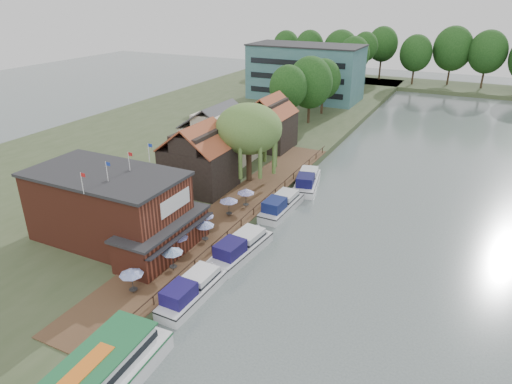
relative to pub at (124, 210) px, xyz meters
The scene contains 28 objects.
ground 14.79m from the pub, ahead, with size 260.00×260.00×0.00m, color #4A5656.
land_bank 39.61m from the pub, 113.96° to the left, with size 50.00×140.00×1.00m, color #384728.
quay_deck 13.04m from the pub, 61.39° to the left, with size 6.00×50.00×0.10m, color #47301E.
quay_rail 14.76m from the pub, 52.89° to the left, with size 0.20×49.00×1.00m, color black, non-canonical shape.
pub is the anchor object (origin of this frame).
hotel_block 71.49m from the pub, 96.43° to the left, with size 25.40×12.40×12.30m, color #38666B, non-canonical shape.
cottage_a 15.05m from the pub, 93.81° to the left, with size 8.60×7.60×8.50m, color black, non-canonical shape.
cottage_b 25.33m from the pub, 99.09° to the left, with size 9.60×8.60×8.50m, color beige, non-canonical shape.
cottage_c 34.01m from the pub, 90.00° to the left, with size 7.60×7.60×8.50m, color black, non-canonical shape.
willow 20.36m from the pub, 80.07° to the left, with size 8.60×8.60×10.43m, color #476B2D, non-canonical shape.
umbrella_0 9.25m from the pub, 46.29° to the right, with size 2.03×2.03×2.38m, color navy, non-canonical shape.
umbrella_1 7.81m from the pub, 16.75° to the right, with size 1.99×1.99×2.38m, color #1C509A, non-canonical shape.
umbrella_2 6.50m from the pub, ahead, with size 1.98×1.98×2.38m, color navy, non-canonical shape.
umbrella_3 8.15m from the pub, 26.20° to the left, with size 1.99×1.99×2.38m, color #1B3796, non-canonical shape.
umbrella_4 8.22m from the pub, 40.95° to the left, with size 1.95×1.95×2.38m, color navy, non-canonical shape.
umbrella_5 11.68m from the pub, 56.24° to the left, with size 2.08×2.08×2.38m, color navy, non-canonical shape.
umbrella_6 14.41m from the pub, 60.50° to the left, with size 2.03×2.03×2.38m, color navy, non-canonical shape.
cruiser_0 11.32m from the pub, 20.08° to the right, with size 3.00×9.29×2.23m, color silver, non-canonical shape.
cruiser_1 11.94m from the pub, 22.38° to the left, with size 3.13×9.69×2.34m, color silver, non-canonical shape.
cruiser_2 18.63m from the pub, 56.00° to the left, with size 3.05×9.46×2.27m, color silver, non-canonical shape.
cruiser_3 26.09m from the pub, 66.31° to the left, with size 3.13×9.70×2.34m, color silver, non-canonical shape.
swan 17.09m from the pub, 50.99° to the right, with size 0.44×0.44×0.44m, color white.
bank_tree_0 44.92m from the pub, 91.80° to the left, with size 6.71×6.71×11.62m, color #143811, non-canonical shape.
bank_tree_1 51.12m from the pub, 89.56° to the left, with size 8.36×8.36×12.49m, color #143811, non-canonical shape.
bank_tree_2 59.15m from the pub, 89.71° to the left, with size 6.96×6.96×11.09m, color #143811, non-canonical shape.
bank_tree_3 77.23m from the pub, 92.59° to the left, with size 6.45×6.45×11.96m, color #143811, non-canonical shape.
bank_tree_4 85.95m from the pub, 90.57° to the left, with size 7.66×7.66×13.20m, color #143811, non-canonical shape.
bank_tree_5 93.25m from the pub, 90.00° to the left, with size 6.56×6.56×13.75m, color #143811, non-canonical shape.
Camera 1 is at (15.37, -31.18, 24.33)m, focal length 32.00 mm.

